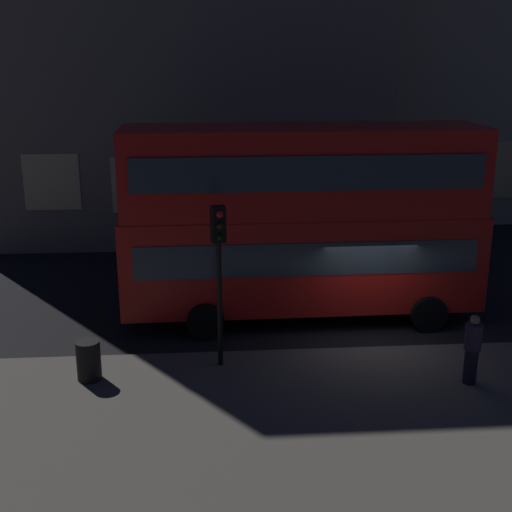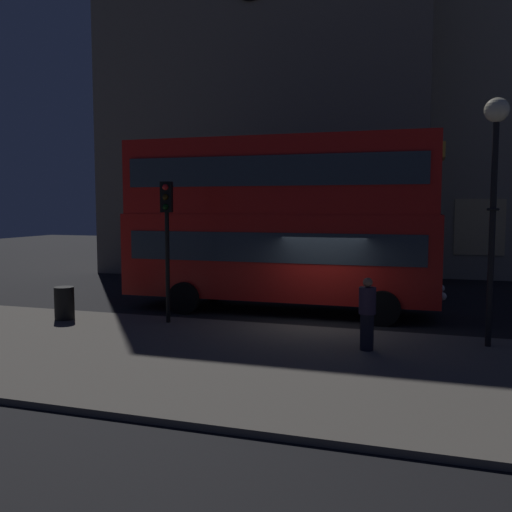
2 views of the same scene
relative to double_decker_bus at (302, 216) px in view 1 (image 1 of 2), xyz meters
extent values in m
plane|color=black|center=(1.69, -1.93, -3.05)|extent=(80.00, 80.00, 0.00)
cube|color=#5B564F|center=(1.69, -6.00, -2.99)|extent=(44.00, 7.23, 0.12)
cube|color=#F9E09E|center=(-8.32, 7.15, -0.31)|extent=(2.05, 0.06, 2.09)
cube|color=#F2D18C|center=(-5.11, 7.15, -0.45)|extent=(2.05, 0.06, 2.10)
cube|color=#F9E09E|center=(-1.91, 7.15, -0.80)|extent=(2.05, 0.06, 2.42)
cube|color=#E5C67F|center=(1.30, 7.15, -0.26)|extent=(2.05, 0.06, 1.93)
cube|color=#F2D18C|center=(6.76, 10.13, -0.61)|extent=(2.18, 0.06, 2.57)
cube|color=#E5C67F|center=(10.17, 10.13, -0.64)|extent=(2.18, 0.06, 2.40)
cube|color=red|center=(0.00, 0.00, -1.22)|extent=(9.99, 2.58, 2.65)
cube|color=red|center=(0.00, 0.00, 1.28)|extent=(9.79, 2.53, 2.35)
cube|color=#2D3842|center=(0.00, 0.00, -0.89)|extent=(9.20, 2.63, 0.90)
cube|color=#2D3842|center=(0.00, 0.00, 1.40)|extent=(9.20, 2.63, 0.90)
cube|color=#F2D84C|center=(4.93, 0.06, 1.93)|extent=(0.10, 1.48, 0.44)
sphere|color=white|center=(4.99, 0.86, -2.19)|extent=(0.24, 0.24, 0.24)
sphere|color=white|center=(5.01, -0.74, -2.19)|extent=(0.24, 0.24, 0.24)
cylinder|color=black|center=(3.37, 1.32, -2.54)|extent=(1.02, 0.25, 1.01)
cylinder|color=black|center=(3.40, -1.24, -2.54)|extent=(1.02, 0.25, 1.01)
cylinder|color=black|center=(-2.76, 1.25, -2.54)|extent=(1.02, 0.25, 1.01)
cylinder|color=black|center=(-2.73, -1.31, -2.54)|extent=(1.02, 0.25, 1.01)
cylinder|color=black|center=(-2.38, -3.12, -1.38)|extent=(0.12, 0.12, 3.11)
cube|color=black|center=(-2.38, -3.12, 0.60)|extent=(0.37, 0.33, 0.85)
sphere|color=red|center=(-2.34, -3.26, 0.87)|extent=(0.17, 0.17, 0.17)
sphere|color=black|center=(-2.34, -3.26, 0.60)|extent=(0.17, 0.17, 0.17)
sphere|color=black|center=(-2.34, -3.26, 0.33)|extent=(0.17, 0.17, 0.17)
cylinder|color=black|center=(3.32, -4.49, -2.51)|extent=(0.31, 0.31, 0.84)
cylinder|color=#2D2338|center=(3.32, -4.49, -1.79)|extent=(0.39, 0.39, 0.61)
sphere|color=#8C664C|center=(3.32, -4.49, -1.37)|extent=(0.22, 0.22, 0.22)
cylinder|color=black|center=(-5.44, -3.65, -2.45)|extent=(0.56, 0.56, 0.95)
camera|label=1|loc=(-2.66, -18.38, 4.51)|focal=48.18mm
camera|label=2|loc=(4.65, -17.10, 0.35)|focal=38.87mm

